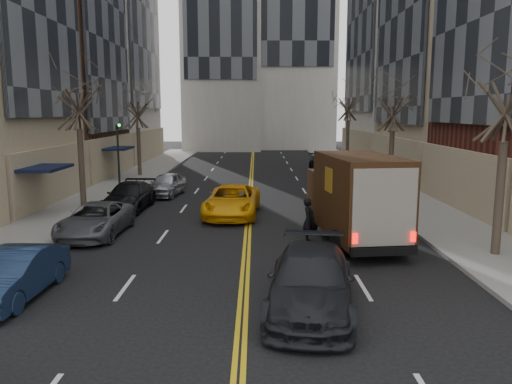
# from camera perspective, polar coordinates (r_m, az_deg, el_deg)

# --- Properties ---
(sidewalk_left) EXTENTS (4.00, 66.00, 0.15)m
(sidewalk_left) POSITION_cam_1_polar(r_m,az_deg,el_deg) (34.68, -15.66, 0.51)
(sidewalk_left) COLOR slate
(sidewalk_left) RESTS_ON ground
(sidewalk_right) EXTENTS (4.00, 66.00, 0.15)m
(sidewalk_right) POSITION_cam_1_polar(r_m,az_deg,el_deg) (34.51, 14.50, 0.52)
(sidewalk_right) COLOR slate
(sidewalk_right) RESTS_ON ground
(tree_lf_mid) EXTENTS (3.20, 3.20, 8.91)m
(tree_lf_mid) POSITION_cam_1_polar(r_m,az_deg,el_deg) (27.62, -19.79, 11.76)
(tree_lf_mid) COLOR #382D23
(tree_lf_mid) RESTS_ON sidewalk_left
(tree_lf_far) EXTENTS (3.20, 3.20, 8.12)m
(tree_lf_far) POSITION_cam_1_polar(r_m,az_deg,el_deg) (40.09, -13.43, 10.27)
(tree_lf_far) COLOR #382D23
(tree_lf_far) RESTS_ON sidewalk_left
(tree_rt_near) EXTENTS (3.20, 3.20, 8.71)m
(tree_rt_near) POSITION_cam_1_polar(r_m,az_deg,el_deg) (19.05, 26.99, 12.26)
(tree_rt_near) COLOR #382D23
(tree_rt_near) RESTS_ON sidewalk_right
(tree_rt_mid) EXTENTS (3.20, 3.20, 8.32)m
(tree_rt_mid) POSITION_cam_1_polar(r_m,az_deg,el_deg) (32.17, 15.49, 10.76)
(tree_rt_mid) COLOR #382D23
(tree_rt_mid) RESTS_ON sidewalk_right
(tree_rt_far) EXTENTS (3.20, 3.20, 9.11)m
(tree_rt_far) POSITION_cam_1_polar(r_m,az_deg,el_deg) (46.82, 10.57, 11.05)
(tree_rt_far) COLOR #382D23
(tree_rt_far) RESTS_ON sidewalk_right
(traffic_signal) EXTENTS (0.29, 0.26, 4.70)m
(traffic_signal) POSITION_cam_1_polar(r_m,az_deg,el_deg) (29.16, -15.47, 4.36)
(traffic_signal) COLOR black
(traffic_signal) RESTS_ON sidewalk_left
(ups_truck) EXTENTS (3.20, 6.62, 3.49)m
(ups_truck) POSITION_cam_1_polar(r_m,az_deg,el_deg) (19.71, 11.26, -0.78)
(ups_truck) COLOR black
(ups_truck) RESTS_ON ground
(observer_sedan) EXTENTS (2.88, 5.58, 1.55)m
(observer_sedan) POSITION_cam_1_polar(r_m,az_deg,el_deg) (13.19, 6.30, -10.07)
(observer_sedan) COLOR black
(observer_sedan) RESTS_ON ground
(taxi) EXTENTS (2.84, 5.55, 1.50)m
(taxi) POSITION_cam_1_polar(r_m,az_deg,el_deg) (24.56, -2.74, -1.04)
(taxi) COLOR #F0A40A
(taxi) RESTS_ON ground
(pedestrian) EXTENTS (0.53, 0.71, 1.77)m
(pedestrian) POSITION_cam_1_polar(r_m,az_deg,el_deg) (19.71, 6.01, -3.24)
(pedestrian) COLOR black
(pedestrian) RESTS_ON ground
(parked_lf_b) EXTENTS (1.60, 4.16, 1.35)m
(parked_lf_b) POSITION_cam_1_polar(r_m,az_deg,el_deg) (15.42, -25.84, -8.47)
(parked_lf_b) COLOR #12203B
(parked_lf_b) RESTS_ON ground
(parked_lf_c) EXTENTS (2.36, 4.89, 1.34)m
(parked_lf_c) POSITION_cam_1_polar(r_m,az_deg,el_deg) (21.74, -17.85, -3.04)
(parked_lf_c) COLOR #4F5257
(parked_lf_c) RESTS_ON ground
(parked_lf_d) EXTENTS (2.19, 4.95, 1.41)m
(parked_lf_d) POSITION_cam_1_polar(r_m,az_deg,el_deg) (26.92, -14.32, -0.50)
(parked_lf_d) COLOR black
(parked_lf_d) RESTS_ON ground
(parked_lf_e) EXTENTS (2.20, 4.29, 1.40)m
(parked_lf_e) POSITION_cam_1_polar(r_m,az_deg,el_deg) (30.96, -10.19, 0.86)
(parked_lf_e) COLOR #A2A4AA
(parked_lf_e) RESTS_ON ground
(parked_rt_a) EXTENTS (2.08, 4.69, 1.50)m
(parked_rt_a) POSITION_cam_1_polar(r_m,az_deg,el_deg) (33.20, 10.31, 1.50)
(parked_rt_a) COLOR #4A4D51
(parked_rt_a) RESTS_ON ground
(parked_rt_b) EXTENTS (2.67, 5.68, 1.57)m
(parked_rt_b) POSITION_cam_1_polar(r_m,az_deg,el_deg) (34.06, 10.05, 1.77)
(parked_rt_b) COLOR #B4B8BC
(parked_rt_b) RESTS_ON ground
(parked_rt_c) EXTENTS (2.82, 5.52, 1.53)m
(parked_rt_c) POSITION_cam_1_polar(r_m,az_deg,el_deg) (42.26, 8.08, 3.22)
(parked_rt_c) COLOR black
(parked_rt_c) RESTS_ON ground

